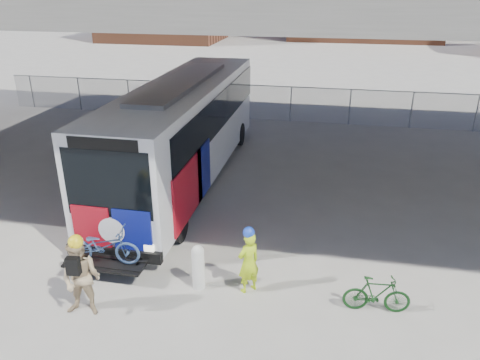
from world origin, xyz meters
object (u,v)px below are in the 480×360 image
(bollard, at_px, (198,265))
(bike_parked, at_px, (377,294))
(cyclist_tan, at_px, (81,278))
(cyclist_hivis, at_px, (249,261))
(bus, at_px, (184,124))

(bollard, height_order, bike_parked, bollard)
(bollard, relative_size, cyclist_tan, 0.58)
(cyclist_tan, bearing_deg, cyclist_hivis, 19.33)
(cyclist_hivis, distance_m, cyclist_tan, 3.73)
(bollard, bearing_deg, bike_parked, -0.84)
(bus, xyz_separation_m, cyclist_tan, (0.13, -7.86, -1.17))
(bus, bearing_deg, bike_parked, -45.17)
(bollard, height_order, cyclist_tan, cyclist_tan)
(cyclist_hivis, bearing_deg, bus, -105.17)
(bus, xyz_separation_m, bike_parked, (6.46, -6.50, -1.66))
(bus, height_order, cyclist_tan, bus)
(bus, relative_size, bike_parked, 8.74)
(cyclist_tan, xyz_separation_m, bike_parked, (6.33, 1.36, -0.49))
(bus, relative_size, cyclist_tan, 6.52)
(cyclist_hivis, height_order, cyclist_tan, cyclist_tan)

